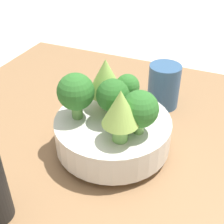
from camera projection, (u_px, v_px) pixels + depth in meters
The scene contains 10 objects.
ground_plane at pixel (125, 165), 0.64m from camera, with size 6.00×6.00×0.00m, color beige.
table at pixel (125, 158), 0.63m from camera, with size 0.95×0.83×0.03m.
bowl at pixel (112, 134), 0.60m from camera, with size 0.22×0.22×0.07m.
broccoli_floret_left at pixel (76, 92), 0.56m from camera, with size 0.07×0.07×0.09m.
romanesco_piece_far at pixel (106, 77), 0.59m from camera, with size 0.07×0.07×0.10m.
romanesco_piece_near at pixel (121, 110), 0.50m from camera, with size 0.06×0.06×0.10m.
broccoli_floret_center at pixel (112, 98), 0.55m from camera, with size 0.06×0.06×0.08m.
broccoli_floret_right at pixel (140, 110), 0.53m from camera, with size 0.07×0.07×0.08m.
broccoli_floret_back at pixel (127, 89), 0.59m from camera, with size 0.05×0.05×0.07m.
cup at pixel (164, 86), 0.73m from camera, with size 0.07×0.07×0.10m.
Camera 1 is at (0.16, -0.43, 0.45)m, focal length 50.00 mm.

